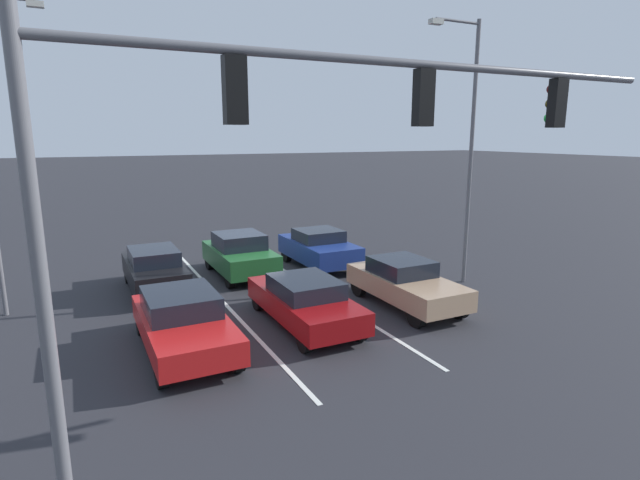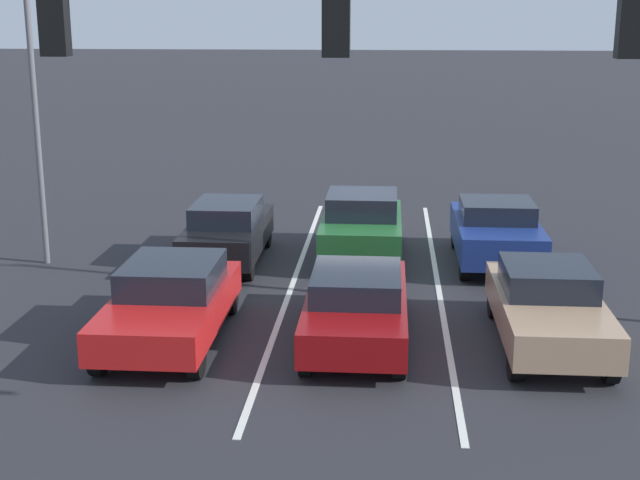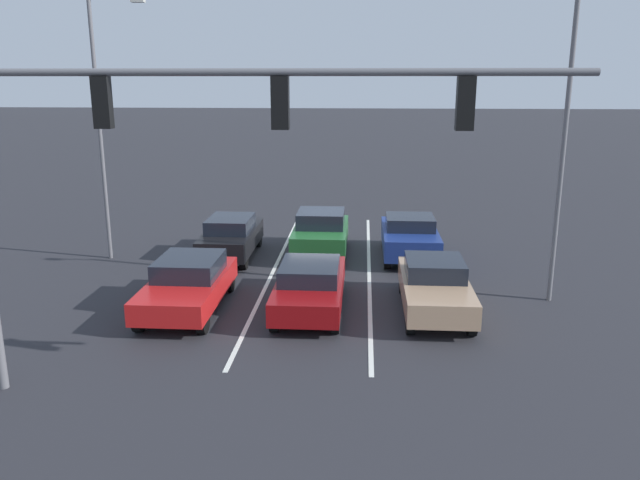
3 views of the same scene
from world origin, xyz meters
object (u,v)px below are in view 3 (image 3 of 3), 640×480
car_navy_leftlane_second (410,236)px  car_darkgreen_midlane_second (321,232)px  car_red_rightlane_front (188,283)px  car_black_rightlane_second (231,236)px  street_lamp_left_shoulder (558,123)px  traffic_signal_gantry (164,142)px  street_lamp_right_shoulder (104,114)px  car_tan_leftlane_front (435,286)px  car_maroon_midlane_front (310,285)px

car_navy_leftlane_second → car_darkgreen_midlane_second: size_ratio=1.00×
car_red_rightlane_front → car_black_rightlane_second: size_ratio=1.08×
car_darkgreen_midlane_second → street_lamp_left_shoulder: street_lamp_left_shoulder is taller
car_red_rightlane_front → car_navy_leftlane_second: bearing=-139.2°
car_red_rightlane_front → traffic_signal_gantry: traffic_signal_gantry is taller
car_darkgreen_midlane_second → traffic_signal_gantry: 11.90m
car_black_rightlane_second → street_lamp_right_shoulder: bearing=5.7°
car_red_rightlane_front → street_lamp_left_shoulder: bearing=-172.0°
street_lamp_right_shoulder → street_lamp_left_shoulder: bearing=166.3°
traffic_signal_gantry → street_lamp_right_shoulder: size_ratio=1.28×
car_darkgreen_midlane_second → car_black_rightlane_second: 3.30m
car_tan_leftlane_front → car_navy_leftlane_second: size_ratio=1.08×
car_darkgreen_midlane_second → car_tan_leftlane_front: bearing=122.0°
traffic_signal_gantry → street_lamp_right_shoulder: bearing=-61.9°
car_navy_leftlane_second → car_black_rightlane_second: 6.50m
car_red_rightlane_front → car_black_rightlane_second: bearing=-91.2°
car_tan_leftlane_front → car_darkgreen_midlane_second: (3.57, -5.71, 0.07)m
car_red_rightlane_front → car_darkgreen_midlane_second: bearing=-119.3°
car_maroon_midlane_front → car_black_rightlane_second: size_ratio=1.11×
car_maroon_midlane_front → car_darkgreen_midlane_second: bearing=-89.1°
car_red_rightlane_front → car_maroon_midlane_front: 3.44m
car_black_rightlane_second → street_lamp_left_shoulder: street_lamp_left_shoulder is taller
car_maroon_midlane_front → car_navy_leftlane_second: (-3.16, -5.47, 0.09)m
car_navy_leftlane_second → traffic_signal_gantry: size_ratio=0.34×
car_black_rightlane_second → car_maroon_midlane_front: bearing=123.1°
car_red_rightlane_front → street_lamp_left_shoulder: street_lamp_left_shoulder is taller
car_navy_leftlane_second → street_lamp_left_shoulder: bearing=130.3°
car_darkgreen_midlane_second → street_lamp_left_shoulder: 9.31m
car_darkgreen_midlane_second → car_black_rightlane_second: (3.24, 0.63, -0.05)m
car_tan_leftlane_front → car_navy_leftlane_second: car_navy_leftlane_second is taller
car_navy_leftlane_second → traffic_signal_gantry: bearing=62.7°
car_black_rightlane_second → street_lamp_right_shoulder: 6.10m
car_navy_leftlane_second → street_lamp_left_shoulder: (-3.62, 4.26, 4.37)m
street_lamp_right_shoulder → car_red_rightlane_front: bearing=129.8°
car_navy_leftlane_second → car_black_rightlane_second: bearing=3.2°
car_tan_leftlane_front → car_darkgreen_midlane_second: 6.73m
car_darkgreen_midlane_second → traffic_signal_gantry: traffic_signal_gantry is taller
car_tan_leftlane_front → car_darkgreen_midlane_second: car_darkgreen_midlane_second is taller
car_darkgreen_midlane_second → street_lamp_right_shoulder: 8.69m
car_maroon_midlane_front → traffic_signal_gantry: size_ratio=0.39×
car_navy_leftlane_second → car_black_rightlane_second: car_navy_leftlane_second is taller
car_maroon_midlane_front → car_darkgreen_midlane_second: 5.73m
car_tan_leftlane_front → car_black_rightlane_second: 8.49m
car_red_rightlane_front → traffic_signal_gantry: bearing=103.1°
traffic_signal_gantry → street_lamp_right_shoulder: street_lamp_right_shoulder is taller
car_navy_leftlane_second → street_lamp_right_shoulder: (10.69, 0.79, 4.39)m
car_red_rightlane_front → street_lamp_left_shoulder: 11.22m
car_tan_leftlane_front → street_lamp_right_shoulder: bearing=-22.9°
car_darkgreen_midlane_second → car_black_rightlane_second: bearing=11.0°
car_tan_leftlane_front → traffic_signal_gantry: (5.78, 5.13, 4.44)m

